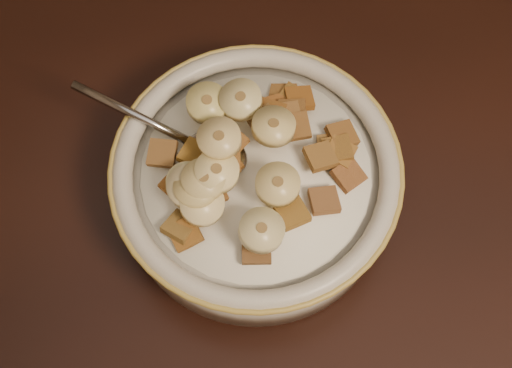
# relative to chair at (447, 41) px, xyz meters

# --- Properties ---
(chair) EXTENTS (0.50, 0.50, 0.94)m
(chair) POSITION_rel_chair_xyz_m (0.00, 0.00, 0.00)
(chair) COLOR black
(chair) RESTS_ON floor
(cereal_bowl) EXTENTS (0.20, 0.20, 0.05)m
(cereal_bowl) POSITION_rel_chair_xyz_m (-0.21, -0.38, 0.31)
(cereal_bowl) COLOR beige
(cereal_bowl) RESTS_ON table
(milk) EXTENTS (0.17, 0.17, 0.00)m
(milk) POSITION_rel_chair_xyz_m (-0.21, -0.38, 0.33)
(milk) COLOR white
(milk) RESTS_ON cereal_bowl
(spoon) EXTENTS (0.06, 0.05, 0.01)m
(spoon) POSITION_rel_chair_xyz_m (-0.24, -0.37, 0.33)
(spoon) COLOR gray
(spoon) RESTS_ON cereal_bowl
(cereal_square_0) EXTENTS (0.03, 0.03, 0.01)m
(cereal_square_0) POSITION_rel_chair_xyz_m (-0.24, -0.40, 0.34)
(cereal_square_0) COLOR brown
(cereal_square_0) RESTS_ON milk
(cereal_square_1) EXTENTS (0.02, 0.02, 0.01)m
(cereal_square_1) POSITION_rel_chair_xyz_m (-0.16, -0.35, 0.34)
(cereal_square_1) COLOR olive
(cereal_square_1) RESTS_ON milk
(cereal_square_2) EXTENTS (0.02, 0.02, 0.01)m
(cereal_square_2) POSITION_rel_chair_xyz_m (-0.20, -0.32, 0.33)
(cereal_square_2) COLOR brown
(cereal_square_2) RESTS_ON milk
(cereal_square_3) EXTENTS (0.03, 0.03, 0.01)m
(cereal_square_3) POSITION_rel_chair_xyz_m (-0.15, -0.36, 0.34)
(cereal_square_3) COLOR brown
(cereal_square_3) RESTS_ON milk
(cereal_square_4) EXTENTS (0.02, 0.02, 0.01)m
(cereal_square_4) POSITION_rel_chair_xyz_m (-0.19, -0.33, 0.34)
(cereal_square_4) COLOR brown
(cereal_square_4) RESTS_ON milk
(cereal_square_5) EXTENTS (0.02, 0.02, 0.01)m
(cereal_square_5) POSITION_rel_chair_xyz_m (-0.21, -0.34, 0.34)
(cereal_square_5) COLOR brown
(cereal_square_5) RESTS_ON milk
(cereal_square_6) EXTENTS (0.03, 0.03, 0.01)m
(cereal_square_6) POSITION_rel_chair_xyz_m (-0.19, -0.34, 0.34)
(cereal_square_6) COLOR brown
(cereal_square_6) RESTS_ON milk
(cereal_square_7) EXTENTS (0.02, 0.02, 0.01)m
(cereal_square_7) POSITION_rel_chair_xyz_m (-0.24, -0.39, 0.35)
(cereal_square_7) COLOR brown
(cereal_square_7) RESTS_ON milk
(cereal_square_8) EXTENTS (0.03, 0.03, 0.01)m
(cereal_square_8) POSITION_rel_chair_xyz_m (-0.27, -0.40, 0.34)
(cereal_square_8) COLOR #956127
(cereal_square_8) RESTS_ON milk
(cereal_square_9) EXTENTS (0.03, 0.03, 0.01)m
(cereal_square_9) POSITION_rel_chair_xyz_m (-0.23, -0.37, 0.35)
(cereal_square_9) COLOR #9B6426
(cereal_square_9) RESTS_ON milk
(cereal_square_10) EXTENTS (0.03, 0.03, 0.01)m
(cereal_square_10) POSITION_rel_chair_xyz_m (-0.26, -0.43, 0.34)
(cereal_square_10) COLOR brown
(cereal_square_10) RESTS_ON milk
(cereal_square_11) EXTENTS (0.03, 0.02, 0.01)m
(cereal_square_11) POSITION_rel_chair_xyz_m (-0.16, -0.36, 0.34)
(cereal_square_11) COLOR #8D611F
(cereal_square_11) RESTS_ON milk
(cereal_square_12) EXTENTS (0.02, 0.03, 0.01)m
(cereal_square_12) POSITION_rel_chair_xyz_m (-0.19, -0.32, 0.34)
(cereal_square_12) COLOR brown
(cereal_square_12) RESTS_ON milk
(cereal_square_13) EXTENTS (0.03, 0.03, 0.01)m
(cereal_square_13) POSITION_rel_chair_xyz_m (-0.18, -0.41, 0.34)
(cereal_square_13) COLOR brown
(cereal_square_13) RESTS_ON milk
(cereal_square_14) EXTENTS (0.03, 0.03, 0.01)m
(cereal_square_14) POSITION_rel_chair_xyz_m (-0.26, -0.38, 0.34)
(cereal_square_14) COLOR brown
(cereal_square_14) RESTS_ON milk
(cereal_square_15) EXTENTS (0.03, 0.03, 0.01)m
(cereal_square_15) POSITION_rel_chair_xyz_m (-0.20, -0.34, 0.34)
(cereal_square_15) COLOR brown
(cereal_square_15) RESTS_ON milk
(cereal_square_16) EXTENTS (0.03, 0.03, 0.01)m
(cereal_square_16) POSITION_rel_chair_xyz_m (-0.17, -0.37, 0.34)
(cereal_square_16) COLOR brown
(cereal_square_16) RESTS_ON milk
(cereal_square_17) EXTENTS (0.03, 0.03, 0.01)m
(cereal_square_17) POSITION_rel_chair_xyz_m (-0.16, -0.40, 0.34)
(cereal_square_17) COLOR brown
(cereal_square_17) RESTS_ON milk
(cereal_square_18) EXTENTS (0.02, 0.02, 0.01)m
(cereal_square_18) POSITION_rel_chair_xyz_m (-0.28, -0.38, 0.34)
(cereal_square_18) COLOR brown
(cereal_square_18) RESTS_ON milk
(cereal_square_19) EXTENTS (0.03, 0.03, 0.01)m
(cereal_square_19) POSITION_rel_chair_xyz_m (-0.26, -0.43, 0.34)
(cereal_square_19) COLOR olive
(cereal_square_19) RESTS_ON milk
(cereal_square_20) EXTENTS (0.03, 0.03, 0.01)m
(cereal_square_20) POSITION_rel_chair_xyz_m (-0.21, -0.34, 0.34)
(cereal_square_20) COLOR brown
(cereal_square_20) RESTS_ON milk
(cereal_square_21) EXTENTS (0.02, 0.02, 0.01)m
(cereal_square_21) POSITION_rel_chair_xyz_m (-0.20, -0.44, 0.34)
(cereal_square_21) COLOR brown
(cereal_square_21) RESTS_ON milk
(cereal_square_22) EXTENTS (0.03, 0.03, 0.01)m
(cereal_square_22) POSITION_rel_chair_xyz_m (-0.19, -0.32, 0.33)
(cereal_square_22) COLOR brown
(cereal_square_22) RESTS_ON milk
(cereal_square_23) EXTENTS (0.03, 0.03, 0.01)m
(cereal_square_23) POSITION_rel_chair_xyz_m (-0.20, -0.33, 0.34)
(cereal_square_23) COLOR brown
(cereal_square_23) RESTS_ON milk
(cereal_square_24) EXTENTS (0.03, 0.03, 0.01)m
(cereal_square_24) POSITION_rel_chair_xyz_m (-0.15, -0.34, 0.34)
(cereal_square_24) COLOR brown
(cereal_square_24) RESTS_ON milk
(cereal_square_25) EXTENTS (0.02, 0.02, 0.01)m
(cereal_square_25) POSITION_rel_chair_xyz_m (-0.23, -0.38, 0.35)
(cereal_square_25) COLOR brown
(cereal_square_25) RESTS_ON milk
(cereal_square_26) EXTENTS (0.03, 0.03, 0.01)m
(cereal_square_26) POSITION_rel_chair_xyz_m (-0.15, -0.38, 0.33)
(cereal_square_26) COLOR #915A30
(cereal_square_26) RESTS_ON milk
(cereal_square_27) EXTENTS (0.03, 0.03, 0.01)m
(cereal_square_27) POSITION_rel_chair_xyz_m (-0.23, -0.38, 0.35)
(cereal_square_27) COLOR brown
(cereal_square_27) RESTS_ON milk
(banana_slice_0) EXTENTS (0.04, 0.04, 0.01)m
(banana_slice_0) POSITION_rel_chair_xyz_m (-0.24, -0.39, 0.36)
(banana_slice_0) COLOR #FFE192
(banana_slice_0) RESTS_ON milk
(banana_slice_1) EXTENTS (0.03, 0.04, 0.01)m
(banana_slice_1) POSITION_rel_chair_xyz_m (-0.25, -0.41, 0.35)
(banana_slice_1) COLOR beige
(banana_slice_1) RESTS_ON milk
(banana_slice_2) EXTENTS (0.03, 0.03, 0.01)m
(banana_slice_2) POSITION_rel_chair_xyz_m (-0.25, -0.34, 0.35)
(banana_slice_2) COLOR #E0CD6D
(banana_slice_2) RESTS_ON milk
(banana_slice_3) EXTENTS (0.03, 0.03, 0.01)m
(banana_slice_3) POSITION_rel_chair_xyz_m (-0.26, -0.40, 0.35)
(banana_slice_3) COLOR #F6E89A
(banana_slice_3) RESTS_ON milk
(banana_slice_4) EXTENTS (0.04, 0.04, 0.01)m
(banana_slice_4) POSITION_rel_chair_xyz_m (-0.25, -0.41, 0.35)
(banana_slice_4) COLOR #D4BF74
(banana_slice_4) RESTS_ON milk
(banana_slice_5) EXTENTS (0.04, 0.04, 0.01)m
(banana_slice_5) POSITION_rel_chair_xyz_m (-0.20, -0.43, 0.35)
(banana_slice_5) COLOR beige
(banana_slice_5) RESTS_ON milk
(banana_slice_6) EXTENTS (0.04, 0.04, 0.01)m
(banana_slice_6) POSITION_rel_chair_xyz_m (-0.20, -0.40, 0.36)
(banana_slice_6) COLOR #D8CA7A
(banana_slice_6) RESTS_ON milk
(banana_slice_7) EXTENTS (0.04, 0.04, 0.02)m
(banana_slice_7) POSITION_rel_chair_xyz_m (-0.20, -0.36, 0.36)
(banana_slice_7) COLOR #E0CB7F
(banana_slice_7) RESTS_ON milk
(banana_slice_8) EXTENTS (0.04, 0.04, 0.01)m
(banana_slice_8) POSITION_rel_chair_xyz_m (-0.23, -0.34, 0.36)
(banana_slice_8) COLOR #F5E5A2
(banana_slice_8) RESTS_ON milk
(banana_slice_9) EXTENTS (0.04, 0.04, 0.01)m
(banana_slice_9) POSITION_rel_chair_xyz_m (-0.25, -0.42, 0.35)
(banana_slice_9) COLOR #E5D88B
(banana_slice_9) RESTS_ON milk
(banana_slice_10) EXTENTS (0.03, 0.03, 0.01)m
(banana_slice_10) POSITION_rel_chair_xyz_m (-0.25, -0.40, 0.36)
(banana_slice_10) COLOR #D0C885
(banana_slice_10) RESTS_ON milk
(banana_slice_11) EXTENTS (0.04, 0.03, 0.01)m
(banana_slice_11) POSITION_rel_chair_xyz_m (-0.24, -0.37, 0.36)
(banana_slice_11) COLOR #DBBB79
(banana_slice_11) RESTS_ON milk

